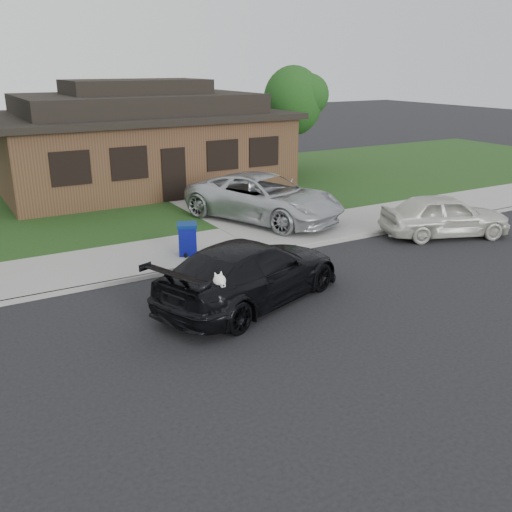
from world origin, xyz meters
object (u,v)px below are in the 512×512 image
sedan (251,272)px  minivan (264,198)px  recycling_bin (187,239)px  white_compact (445,215)px

sedan → minivan: minivan is taller
sedan → recycling_bin: bearing=-20.4°
minivan → white_compact: 6.13m
recycling_bin → white_compact: bearing=7.6°
sedan → recycling_bin: 3.76m
sedan → recycling_bin: (0.01, 3.76, -0.17)m
sedan → white_compact: bearing=-99.3°
minivan → recycling_bin: bearing=-173.4°
recycling_bin → sedan: bearing=-67.9°
sedan → recycling_bin: sedan is taller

